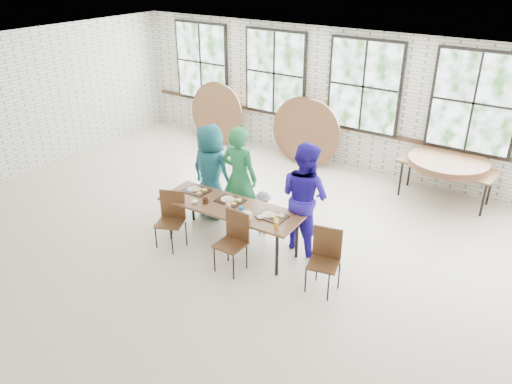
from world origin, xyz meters
TOP-DOWN VIEW (x-y plane):
  - room at (0.00, 4.44)m, footprint 12.00×12.00m
  - dining_table at (-0.42, 0.27)m, footprint 2.44×0.91m
  - chair_near_left at (-1.24, -0.23)m, footprint 0.55×0.54m
  - chair_near_right at (0.01, -0.21)m, footprint 0.42×0.41m
  - chair_spare at (1.39, 0.11)m, footprint 0.50×0.49m
  - adult_teal at (-1.33, 0.92)m, footprint 0.89×0.60m
  - adult_green at (-0.70, 0.92)m, footprint 0.70×0.49m
  - toddler at (-0.20, 0.92)m, footprint 0.51×0.30m
  - adult_blue at (0.58, 0.92)m, footprint 1.03×0.89m
  - storage_table at (2.03, 3.94)m, footprint 1.87×0.93m
  - tabletop_clutter at (-0.32, 0.24)m, footprint 2.05×0.61m
  - round_tops_stacked at (2.03, 3.94)m, footprint 1.50×1.50m
  - round_tops_leaning at (-2.45, 4.11)m, footprint 4.25×0.42m

SIDE VIEW (x-z plane):
  - toddler at x=-0.20m, z-range 0.00..0.79m
  - chair_near_left at x=-1.24m, z-range 0.08..1.03m
  - chair_near_right at x=0.01m, z-range 0.08..1.03m
  - chair_spare at x=1.39m, z-range 0.08..1.03m
  - storage_table at x=2.03m, z-range 0.32..1.06m
  - dining_table at x=-0.42m, z-range 0.32..1.06m
  - round_tops_leaning at x=-2.45m, z-range -0.01..1.48m
  - tabletop_clutter at x=-0.32m, z-range 0.71..0.82m
  - round_tops_stacked at x=2.03m, z-range 0.74..0.87m
  - adult_teal at x=-1.33m, z-range 0.00..1.76m
  - adult_blue at x=0.58m, z-range 0.00..1.83m
  - adult_green at x=-0.70m, z-range 0.00..1.85m
  - room at x=0.00m, z-range -4.17..7.83m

